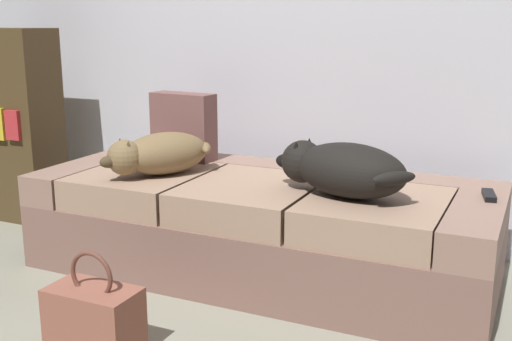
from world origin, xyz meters
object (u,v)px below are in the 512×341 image
(couch, at_px, (261,226))
(dog_dark, at_px, (341,169))
(dog_tan, at_px, (159,154))
(handbag, at_px, (94,319))
(bookshelf, at_px, (11,125))
(tv_remote, at_px, (489,195))
(throw_pillow, at_px, (183,126))

(couch, distance_m, dog_dark, 0.54)
(dog_tan, relative_size, handbag, 1.43)
(dog_dark, distance_m, bookshelf, 2.11)
(couch, xyz_separation_m, dog_tan, (-0.46, -0.12, 0.32))
(dog_dark, relative_size, tv_remote, 4.29)
(couch, height_order, bookshelf, bookshelf)
(tv_remote, xyz_separation_m, handbag, (-1.18, -1.02, -0.33))
(throw_pillow, distance_m, handbag, 1.28)
(couch, bearing_deg, dog_tan, -164.86)
(tv_remote, relative_size, bookshelf, 0.14)
(dog_tan, height_order, bookshelf, bookshelf)
(bookshelf, bearing_deg, dog_dark, -7.82)
(dog_dark, bearing_deg, bookshelf, 172.18)
(dog_tan, relative_size, dog_dark, 0.84)
(tv_remote, relative_size, throw_pillow, 0.44)
(throw_pillow, bearing_deg, bookshelf, -177.68)
(dog_dark, relative_size, handbag, 1.70)
(dog_tan, xyz_separation_m, dog_dark, (0.87, 0.01, 0.01))
(couch, relative_size, bookshelf, 1.89)
(dog_tan, bearing_deg, bookshelf, 166.10)
(dog_tan, height_order, tv_remote, dog_tan)
(throw_pillow, xyz_separation_m, bookshelf, (-1.14, -0.05, -0.06))
(bookshelf, bearing_deg, couch, -6.00)
(tv_remote, bearing_deg, dog_tan, 178.09)
(throw_pillow, bearing_deg, handbag, -74.41)
(dog_dark, bearing_deg, tv_remote, 20.99)
(dog_tan, bearing_deg, couch, 15.14)
(tv_remote, distance_m, handbag, 1.60)
(dog_tan, bearing_deg, dog_dark, 0.93)
(couch, relative_size, throw_pillow, 6.11)
(dog_dark, bearing_deg, throw_pillow, 160.63)
(handbag, bearing_deg, dog_tan, 107.00)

